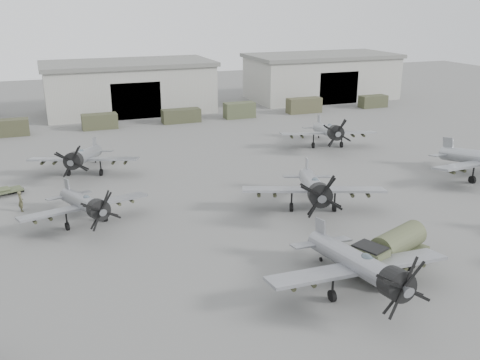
% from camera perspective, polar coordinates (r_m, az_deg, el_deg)
% --- Properties ---
extents(ground, '(220.00, 220.00, 0.00)m').
position_cam_1_polar(ground, '(40.23, 3.54, -9.07)').
color(ground, '#5B5B58').
rests_on(ground, ground).
extents(hangar_center, '(29.00, 14.80, 8.70)m').
position_cam_1_polar(hangar_center, '(96.58, -11.77, 9.73)').
color(hangar_center, '#A2A197').
rests_on(hangar_center, ground).
extents(hangar_right, '(29.00, 14.80, 8.70)m').
position_cam_1_polar(hangar_right, '(109.09, 8.66, 10.89)').
color(hangar_right, '#A2A197').
rests_on(hangar_right, ground).
extents(support_truck_2, '(5.61, 2.20, 2.41)m').
position_cam_1_polar(support_truck_2, '(84.35, -23.48, 5.13)').
color(support_truck_2, '#393A26').
rests_on(support_truck_2, ground).
extents(support_truck_3, '(5.28, 2.20, 2.30)m').
position_cam_1_polar(support_truck_3, '(84.63, -14.74, 6.07)').
color(support_truck_3, '#3D3F29').
rests_on(support_truck_3, ground).
extents(support_truck_4, '(6.14, 2.20, 2.15)m').
position_cam_1_polar(support_truck_4, '(86.82, -6.30, 6.83)').
color(support_truck_4, '#383B26').
rests_on(support_truck_4, ground).
extents(support_truck_5, '(5.10, 2.20, 2.56)m').
position_cam_1_polar(support_truck_5, '(89.73, -0.06, 7.46)').
color(support_truck_5, '#41472F').
rests_on(support_truck_5, ground).
extents(support_truck_6, '(6.07, 2.20, 2.59)m').
position_cam_1_polar(support_truck_6, '(94.56, 6.84, 7.91)').
color(support_truck_6, '#42422B').
rests_on(support_truck_6, ground).
extents(support_truck_7, '(5.08, 2.20, 2.18)m').
position_cam_1_polar(support_truck_7, '(101.80, 14.00, 8.14)').
color(support_truck_7, '#3A3D28').
rests_on(support_truck_7, ground).
extents(aircraft_near_1, '(12.66, 11.39, 5.08)m').
position_cam_1_polar(aircraft_near_1, '(36.04, 12.78, -8.88)').
color(aircraft_near_1, gray).
rests_on(aircraft_near_1, ground).
extents(aircraft_mid_1, '(11.28, 10.15, 4.49)m').
position_cam_1_polar(aircraft_mid_1, '(47.90, -16.17, -2.47)').
color(aircraft_mid_1, gray).
rests_on(aircraft_mid_1, ground).
extents(aircraft_mid_2, '(13.09, 11.83, 5.30)m').
position_cam_1_polar(aircraft_mid_2, '(49.43, 7.89, -0.77)').
color(aircraft_mid_2, '#96989F').
rests_on(aircraft_mid_2, ground).
extents(aircraft_far_0, '(12.01, 10.83, 4.83)m').
position_cam_1_polar(aircraft_far_0, '(61.72, -16.40, 2.37)').
color(aircraft_far_0, gray).
rests_on(aircraft_far_0, ground).
extents(aircraft_far_1, '(12.72, 11.45, 5.08)m').
position_cam_1_polar(aircraft_far_1, '(71.71, 9.40, 5.19)').
color(aircraft_far_1, '#9B9EA3').
rests_on(aircraft_far_1, ground).
extents(fuel_tanker, '(7.59, 5.12, 2.79)m').
position_cam_1_polar(fuel_tanker, '(40.64, 15.73, -6.98)').
color(fuel_tanker, '#444930').
rests_on(fuel_tanker, ground).
extents(ground_crew, '(0.66, 0.83, 1.98)m').
position_cam_1_polar(ground_crew, '(53.57, -22.35, -2.11)').
color(ground_crew, '#4B4A31').
rests_on(ground_crew, ground).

